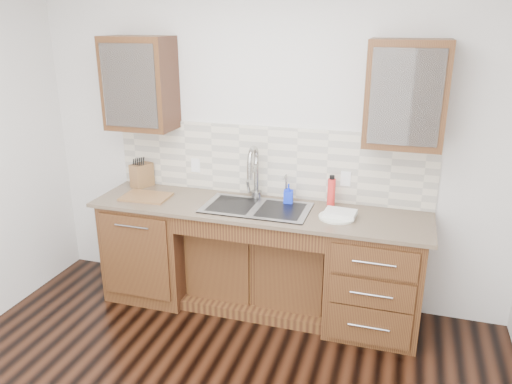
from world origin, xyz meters
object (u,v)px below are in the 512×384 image
(plate, at_px, (337,217))
(knife_block, at_px, (142,175))
(water_bottle, at_px, (331,193))
(cutting_board, at_px, (146,197))
(soap_bottle, at_px, (288,194))

(plate, height_order, knife_block, knife_block)
(water_bottle, xyz_separation_m, cutting_board, (-1.51, -0.24, -0.11))
(knife_block, distance_m, cutting_board, 0.33)
(cutting_board, bearing_deg, soap_bottle, 10.29)
(plate, height_order, cutting_board, cutting_board)
(soap_bottle, height_order, water_bottle, water_bottle)
(cutting_board, bearing_deg, water_bottle, 9.08)
(soap_bottle, xyz_separation_m, plate, (0.42, -0.19, -0.07))
(soap_bottle, relative_size, plate, 0.60)
(knife_block, bearing_deg, soap_bottle, 20.44)
(water_bottle, distance_m, cutting_board, 1.54)
(soap_bottle, xyz_separation_m, water_bottle, (0.34, 0.03, 0.03))
(knife_block, bearing_deg, water_bottle, 21.84)
(soap_bottle, height_order, plate, soap_bottle)
(soap_bottle, xyz_separation_m, knife_block, (-1.35, 0.05, 0.02))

